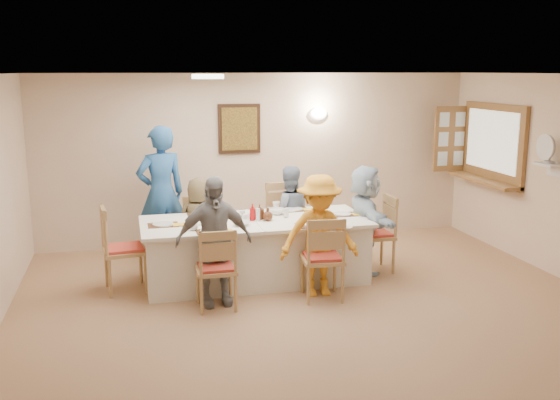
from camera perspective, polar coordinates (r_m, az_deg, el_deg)
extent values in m
plane|color=#A37652|center=(6.38, 4.88, -11.73)|extent=(7.00, 7.00, 0.00)
plane|color=beige|center=(9.32, -1.92, 3.83)|extent=(6.50, 0.00, 6.50)
plane|color=white|center=(5.85, 5.32, 11.36)|extent=(7.00, 7.00, 0.00)
cube|color=black|center=(9.18, -3.75, 6.52)|extent=(0.62, 0.04, 0.72)
cube|color=black|center=(9.15, -3.72, 6.51)|extent=(0.52, 0.02, 0.62)
ellipsoid|color=white|center=(9.42, 3.54, 7.88)|extent=(0.26, 0.09, 0.18)
cylinder|color=white|center=(7.08, -6.61, 11.15)|extent=(0.36, 0.36, 0.05)
cube|color=olive|center=(9.50, 18.93, 4.87)|extent=(0.06, 1.50, 1.15)
cube|color=olive|center=(9.50, 18.11, 1.73)|extent=(0.30, 1.50, 0.05)
cube|color=olive|center=(10.01, 15.32, 5.42)|extent=(0.55, 0.04, 1.00)
cube|color=white|center=(8.37, 23.39, 2.99)|extent=(0.22, 0.36, 0.03)
cube|color=white|center=(7.66, -2.27, -4.60)|extent=(2.73, 1.16, 0.76)
imported|color=brown|center=(8.16, -7.38, -2.09)|extent=(0.61, 0.42, 1.19)
imported|color=gray|center=(8.36, 0.80, -1.27)|extent=(0.68, 0.55, 1.30)
imported|color=gray|center=(6.82, -6.07, -3.75)|extent=(0.90, 0.50, 1.44)
imported|color=#FBA72A|center=(7.08, 3.60, -3.28)|extent=(0.98, 0.65, 1.40)
imported|color=silver|center=(7.98, 7.76, -1.73)|extent=(1.34, 0.59, 1.38)
imported|color=#275D9C|center=(8.51, -10.82, 0.58)|extent=(0.90, 0.80, 1.83)
cube|color=#472B19|center=(7.06, -6.37, -2.85)|extent=(0.32, 0.24, 0.01)
cylinder|color=white|center=(7.06, -6.38, -2.78)|extent=(0.23, 0.23, 0.01)
cube|color=yellow|center=(7.04, -4.87, -2.82)|extent=(0.13, 0.13, 0.01)
cube|color=#472B19|center=(7.31, 3.00, -2.29)|extent=(0.37, 0.27, 0.01)
cylinder|color=white|center=(7.30, 3.00, -2.22)|extent=(0.24, 0.24, 0.01)
cube|color=yellow|center=(7.31, 4.46, -2.25)|extent=(0.13, 0.13, 0.01)
cube|color=#472B19|center=(7.87, -7.19, -1.35)|extent=(0.35, 0.26, 0.01)
cylinder|color=white|center=(7.87, -7.20, -1.27)|extent=(0.24, 0.24, 0.01)
cube|color=yellow|center=(7.84, -5.85, -1.31)|extent=(0.14, 0.14, 0.01)
cube|color=#472B19|center=(8.09, 1.27, -0.89)|extent=(0.37, 0.28, 0.01)
cylinder|color=white|center=(8.09, 1.27, -0.82)|extent=(0.23, 0.23, 0.01)
cube|color=yellow|center=(8.09, 2.59, -0.85)|extent=(0.13, 0.13, 0.01)
cube|color=#472B19|center=(7.42, -10.64, -2.26)|extent=(0.35, 0.26, 0.01)
cylinder|color=white|center=(7.42, -10.64, -2.19)|extent=(0.24, 0.24, 0.02)
cube|color=yellow|center=(7.38, -9.22, -2.23)|extent=(0.14, 0.14, 0.01)
cube|color=#472B19|center=(7.85, 5.74, -1.34)|extent=(0.33, 0.25, 0.01)
cylinder|color=white|center=(7.85, 5.74, -1.27)|extent=(0.22, 0.22, 0.01)
cube|color=yellow|center=(7.87, 7.10, -1.29)|extent=(0.13, 0.13, 0.01)
imported|color=white|center=(7.12, -7.91, -2.43)|extent=(0.17, 0.17, 0.09)
imported|color=white|center=(8.14, -0.34, -0.49)|extent=(0.16, 0.16, 0.09)
imported|color=white|center=(7.29, -3.56, -2.16)|extent=(0.25, 0.25, 0.05)
imported|color=white|center=(7.85, -0.29, -1.05)|extent=(0.33, 0.33, 0.07)
imported|color=red|center=(7.52, -2.54, -1.11)|extent=(0.09, 0.10, 0.21)
imported|color=#512915|center=(7.58, -1.87, -1.07)|extent=(0.11, 0.11, 0.19)
imported|color=#512915|center=(7.50, -1.14, -1.31)|extent=(0.21, 0.21, 0.16)
cylinder|color=silver|center=(7.57, -3.48, -1.40)|extent=(0.07, 0.07, 0.11)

